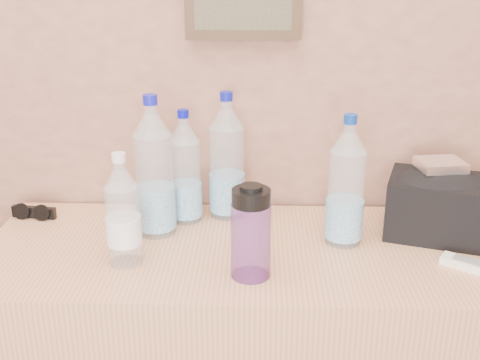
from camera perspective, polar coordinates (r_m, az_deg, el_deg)
name	(u,v)px	position (r m, az deg, el deg)	size (l,w,h in m)	color
pet_large_a	(154,174)	(1.54, -8.15, 0.57)	(0.10, 0.10, 0.37)	silver
pet_large_b	(185,173)	(1.61, -5.23, 0.70)	(0.08, 0.08, 0.31)	white
pet_large_c	(227,162)	(1.63, -1.25, 1.68)	(0.09, 0.09, 0.35)	silver
pet_large_d	(346,188)	(1.50, 10.01, -0.73)	(0.09, 0.09, 0.33)	white
pet_small	(123,216)	(1.41, -11.04, -3.36)	(0.08, 0.08, 0.27)	white
nalgene_bottle	(251,232)	(1.33, 1.04, -4.97)	(0.09, 0.09, 0.22)	#6F3585
sunglasses	(34,212)	(1.75, -18.95, -2.91)	(0.12, 0.05, 0.03)	black
ac_remote	(471,265)	(1.50, 21.06, -7.55)	(0.13, 0.04, 0.02)	white
toiletry_bag	(440,203)	(1.62, 18.43, -2.13)	(0.26, 0.18, 0.17)	black
foil_packet	(441,165)	(1.60, 18.49, 1.38)	(0.11, 0.09, 0.02)	silver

